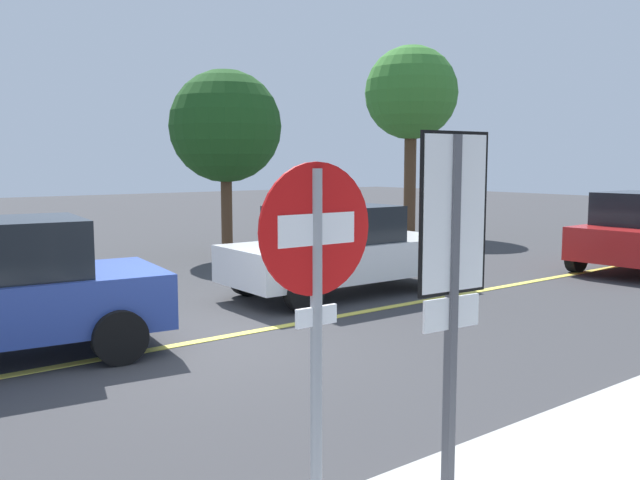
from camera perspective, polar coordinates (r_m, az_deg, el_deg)
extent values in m
plane|color=#38383A|center=(8.92, -11.78, -8.71)|extent=(80.00, 80.00, 0.00)
cube|color=#E0D14C|center=(10.53, 3.16, -6.18)|extent=(28.00, 0.16, 0.01)
cylinder|color=gray|center=(3.96, -0.32, -10.80)|extent=(0.07, 0.07, 2.30)
cylinder|color=red|center=(3.80, -0.32, 0.92)|extent=(0.76, 0.03, 0.76)
cube|color=white|center=(3.80, -0.32, 0.92)|extent=(0.53, 0.04, 0.18)
cube|color=white|center=(3.88, -0.32, -6.46)|extent=(0.28, 0.03, 0.11)
cube|color=#4C4C51|center=(4.29, 11.00, -8.16)|extent=(0.06, 0.06, 2.50)
cube|color=white|center=(4.16, 11.24, 2.21)|extent=(0.50, 0.07, 0.95)
cube|color=black|center=(4.16, 11.24, 2.21)|extent=(0.54, 0.06, 0.99)
cube|color=white|center=(4.25, 11.05, -6.08)|extent=(0.45, 0.06, 0.20)
cube|color=white|center=(11.96, 1.99, -1.57)|extent=(4.34, 1.82, 0.63)
cube|color=black|center=(11.76, 1.18, 1.37)|extent=(2.10, 1.57, 0.63)
cylinder|color=black|center=(13.59, 4.54, -1.93)|extent=(0.64, 0.23, 0.64)
cylinder|color=black|center=(12.35, 9.83, -2.87)|extent=(0.64, 0.23, 0.64)
cylinder|color=black|center=(11.90, -6.17, -3.17)|extent=(0.64, 0.23, 0.64)
cylinder|color=black|center=(10.46, -1.36, -4.49)|extent=(0.64, 0.23, 0.64)
cylinder|color=black|center=(17.68, 24.95, -0.55)|extent=(0.65, 0.25, 0.64)
cylinder|color=black|center=(15.34, 20.88, -1.37)|extent=(0.65, 0.25, 0.64)
cylinder|color=black|center=(8.21, -16.59, -7.87)|extent=(0.66, 0.30, 0.64)
cylinder|color=black|center=(9.87, -19.08, -5.53)|extent=(0.66, 0.30, 0.64)
cylinder|color=#513823|center=(22.06, 7.62, 5.32)|extent=(0.39, 0.39, 3.72)
sphere|color=#387A2D|center=(22.16, 7.73, 12.26)|extent=(2.97, 2.97, 2.97)
cylinder|color=#513823|center=(16.79, -7.90, 2.76)|extent=(0.28, 0.28, 2.45)
sphere|color=#1E4C1C|center=(16.77, -8.01, 9.52)|extent=(2.73, 2.73, 2.73)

